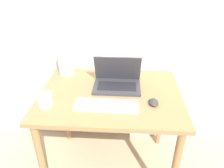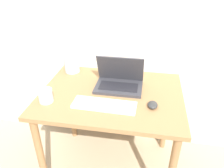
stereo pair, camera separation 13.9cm
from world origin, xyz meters
name	(u,v)px [view 2 (the right image)]	position (x,y,z in m)	size (l,w,h in m)	color
wall_back	(121,10)	(0.00, 0.82, 1.25)	(6.00, 0.05, 2.50)	silver
desk	(111,105)	(0.00, 0.38, 0.66)	(1.00, 0.76, 0.77)	olive
laptop	(119,81)	(0.04, 0.47, 0.82)	(0.34, 0.23, 0.23)	#333338
keyboard	(104,105)	(-0.01, 0.21, 0.77)	(0.41, 0.14, 0.02)	silver
mouse	(153,105)	(0.29, 0.25, 0.78)	(0.06, 0.09, 0.03)	#2D2D2D
vase	(71,56)	(-0.38, 0.66, 0.90)	(0.12, 0.12, 0.28)	silver
mug	(46,96)	(-0.41, 0.20, 0.81)	(0.09, 0.09, 0.09)	white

